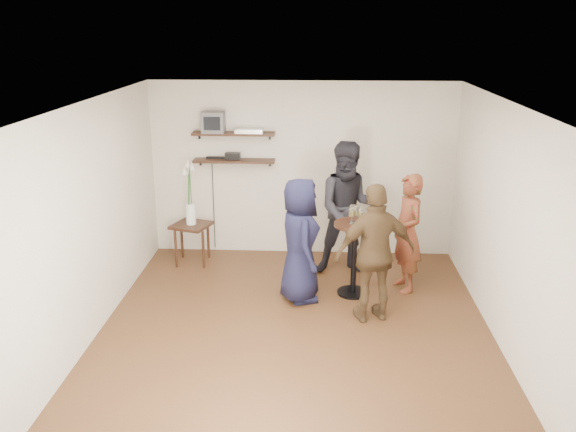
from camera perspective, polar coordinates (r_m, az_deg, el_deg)
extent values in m
cube|color=#442615|center=(7.20, 0.68, -10.59)|extent=(4.50, 5.00, 0.04)
cube|color=white|center=(6.39, 0.76, 10.76)|extent=(4.50, 5.00, 0.04)
cube|color=beige|center=(9.10, 1.36, 4.40)|extent=(4.50, 0.04, 2.60)
cube|color=beige|center=(4.36, -0.64, -10.97)|extent=(4.50, 0.04, 2.60)
cube|color=beige|center=(7.13, -17.83, -0.24)|extent=(0.04, 5.00, 2.60)
cube|color=beige|center=(6.97, 19.71, -0.83)|extent=(0.04, 5.00, 2.60)
cube|color=black|center=(8.93, -5.13, 7.68)|extent=(1.20, 0.25, 0.04)
cube|color=black|center=(9.01, -5.06, 5.18)|extent=(1.20, 0.25, 0.04)
cube|color=#59595B|center=(8.95, -6.98, 8.73)|extent=(0.32, 0.30, 0.30)
cube|color=silver|center=(8.90, -3.64, 7.99)|extent=(0.40, 0.24, 0.06)
cube|color=black|center=(9.00, -5.19, 5.60)|extent=(0.22, 0.10, 0.10)
cube|color=black|center=(9.09, -6.72, 5.45)|extent=(0.30, 0.05, 0.03)
cube|color=black|center=(8.95, -9.03, -0.86)|extent=(0.63, 0.63, 0.04)
cylinder|color=black|center=(8.91, -10.45, -3.07)|extent=(0.04, 0.04, 0.56)
cylinder|color=black|center=(8.83, -7.93, -3.14)|extent=(0.04, 0.04, 0.56)
cylinder|color=black|center=(9.27, -9.90, -2.20)|extent=(0.04, 0.04, 0.56)
cylinder|color=black|center=(9.19, -7.47, -2.26)|extent=(0.04, 0.04, 0.56)
cylinder|color=white|center=(8.90, -9.08, 0.19)|extent=(0.14, 0.14, 0.30)
cylinder|color=#23641C|center=(8.81, -9.30, 2.09)|extent=(0.01, 0.07, 0.55)
cone|color=white|center=(8.74, -9.67, 4.23)|extent=(0.07, 0.09, 0.12)
cylinder|color=#23641C|center=(8.81, -9.08, 2.30)|extent=(0.03, 0.05, 0.61)
cone|color=white|center=(8.73, -8.97, 4.66)|extent=(0.11, 0.12, 0.13)
cylinder|color=#23641C|center=(8.78, -9.22, 2.45)|extent=(0.10, 0.08, 0.67)
cone|color=white|center=(8.66, -9.38, 4.93)|extent=(0.13, 0.12, 0.13)
cylinder|color=black|center=(7.73, 6.30, -0.79)|extent=(0.53, 0.53, 0.04)
cylinder|color=black|center=(7.90, 6.19, -4.04)|extent=(0.07, 0.07, 0.90)
cylinder|color=black|center=(8.08, 6.08, -7.11)|extent=(0.41, 0.41, 0.03)
cylinder|color=silver|center=(7.70, 5.94, -0.68)|extent=(0.06, 0.06, 0.00)
cylinder|color=silver|center=(7.69, 5.95, -0.34)|extent=(0.01, 0.01, 0.09)
cylinder|color=silver|center=(7.66, 5.98, 0.39)|extent=(0.07, 0.07, 0.11)
cylinder|color=#EBCE61|center=(7.66, 5.97, 0.22)|extent=(0.06, 0.06, 0.06)
cylinder|color=silver|center=(7.69, 6.79, -0.73)|extent=(0.06, 0.06, 0.00)
cylinder|color=silver|center=(7.68, 6.80, -0.39)|extent=(0.01, 0.01, 0.09)
cylinder|color=silver|center=(7.65, 6.83, 0.33)|extent=(0.07, 0.07, 0.11)
cylinder|color=#EBCE61|center=(7.66, 6.82, 0.16)|extent=(0.06, 0.06, 0.06)
cylinder|color=silver|center=(7.78, 6.04, -0.49)|extent=(0.06, 0.06, 0.00)
cylinder|color=silver|center=(7.77, 6.05, -0.14)|extent=(0.01, 0.01, 0.10)
cylinder|color=silver|center=(7.73, 6.08, 0.61)|extent=(0.07, 0.07, 0.12)
cylinder|color=#EBCE61|center=(7.74, 6.07, 0.43)|extent=(0.07, 0.07, 0.06)
cylinder|color=silver|center=(7.74, 6.38, -0.61)|extent=(0.06, 0.06, 0.00)
cylinder|color=silver|center=(7.72, 6.40, -0.25)|extent=(0.01, 0.01, 0.10)
cylinder|color=silver|center=(7.69, 6.42, 0.51)|extent=(0.07, 0.07, 0.12)
cylinder|color=#EBCE61|center=(7.70, 6.42, 0.33)|extent=(0.07, 0.07, 0.06)
imported|color=red|center=(8.04, 11.11, -1.58)|extent=(0.51, 0.65, 1.57)
imported|color=black|center=(8.42, 5.73, 0.66)|extent=(0.95, 0.77, 1.88)
imported|color=black|center=(7.60, 1.11, -2.29)|extent=(0.69, 0.88, 1.59)
imported|color=#4E3821|center=(7.14, 8.19, -3.48)|extent=(1.05, 0.67, 1.66)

